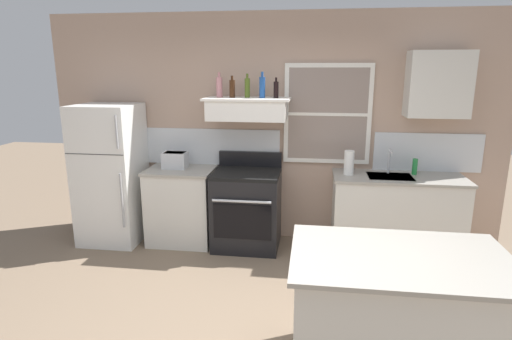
% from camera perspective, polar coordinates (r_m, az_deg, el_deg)
% --- Properties ---
extents(back_wall, '(5.40, 0.11, 2.70)m').
position_cam_1_polar(back_wall, '(5.00, 2.54, 5.58)').
color(back_wall, tan).
rests_on(back_wall, ground_plane).
extents(refrigerator, '(0.70, 0.72, 1.66)m').
position_cam_1_polar(refrigerator, '(5.28, -19.31, -0.54)').
color(refrigerator, white).
rests_on(refrigerator, ground_plane).
extents(counter_left_of_stove, '(0.79, 0.63, 0.91)m').
position_cam_1_polar(counter_left_of_stove, '(5.11, -10.12, -4.78)').
color(counter_left_of_stove, silver).
rests_on(counter_left_of_stove, ground_plane).
extents(toaster, '(0.30, 0.20, 0.19)m').
position_cam_1_polar(toaster, '(5.02, -11.05, 1.38)').
color(toaster, silver).
rests_on(toaster, counter_left_of_stove).
extents(stove_range, '(0.76, 0.69, 1.09)m').
position_cam_1_polar(stove_range, '(4.89, -1.27, -5.31)').
color(stove_range, black).
rests_on(stove_range, ground_plane).
extents(range_hood_shelf, '(0.96, 0.52, 0.24)m').
position_cam_1_polar(range_hood_shelf, '(4.74, -1.16, 8.44)').
color(range_hood_shelf, white).
extents(bottle_rose_pink, '(0.07, 0.07, 0.28)m').
position_cam_1_polar(bottle_rose_pink, '(4.82, -5.06, 11.32)').
color(bottle_rose_pink, '#C67F84').
rests_on(bottle_rose_pink, range_hood_shelf).
extents(bottle_brown_stout, '(0.06, 0.06, 0.24)m').
position_cam_1_polar(bottle_brown_stout, '(4.72, -3.29, 11.12)').
color(bottle_brown_stout, '#381E0F').
rests_on(bottle_brown_stout, range_hood_shelf).
extents(bottle_olive_oil_square, '(0.06, 0.06, 0.26)m').
position_cam_1_polar(bottle_olive_oil_square, '(4.75, -1.20, 11.26)').
color(bottle_olive_oil_square, '#4C601E').
rests_on(bottle_olive_oil_square, range_hood_shelf).
extents(bottle_blue_liqueur, '(0.07, 0.07, 0.29)m').
position_cam_1_polar(bottle_blue_liqueur, '(4.67, 0.86, 11.33)').
color(bottle_blue_liqueur, '#1E478C').
rests_on(bottle_blue_liqueur, range_hood_shelf).
extents(bottle_balsamic_dark, '(0.06, 0.06, 0.22)m').
position_cam_1_polar(bottle_balsamic_dark, '(4.68, 2.77, 11.00)').
color(bottle_balsamic_dark, black).
rests_on(bottle_balsamic_dark, range_hood_shelf).
extents(counter_right_with_sink, '(1.43, 0.63, 0.91)m').
position_cam_1_polar(counter_right_with_sink, '(4.97, 18.65, -5.85)').
color(counter_right_with_sink, silver).
rests_on(counter_right_with_sink, ground_plane).
extents(sink_faucet, '(0.03, 0.17, 0.28)m').
position_cam_1_polar(sink_faucet, '(4.88, 17.86, 1.51)').
color(sink_faucet, silver).
rests_on(sink_faucet, counter_right_with_sink).
extents(paper_towel_roll, '(0.11, 0.11, 0.27)m').
position_cam_1_polar(paper_towel_roll, '(4.73, 12.65, 0.99)').
color(paper_towel_roll, white).
rests_on(paper_towel_roll, counter_right_with_sink).
extents(dish_soap_bottle, '(0.06, 0.06, 0.18)m').
position_cam_1_polar(dish_soap_bottle, '(4.96, 20.97, 0.44)').
color(dish_soap_bottle, '#268C3F').
rests_on(dish_soap_bottle, counter_right_with_sink).
extents(kitchen_island, '(1.40, 0.90, 0.91)m').
position_cam_1_polar(kitchen_island, '(3.06, 18.65, -18.77)').
color(kitchen_island, silver).
rests_on(kitchen_island, ground_plane).
extents(upper_cabinet_right, '(0.64, 0.32, 0.70)m').
position_cam_1_polar(upper_cabinet_right, '(4.92, 23.74, 10.72)').
color(upper_cabinet_right, silver).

